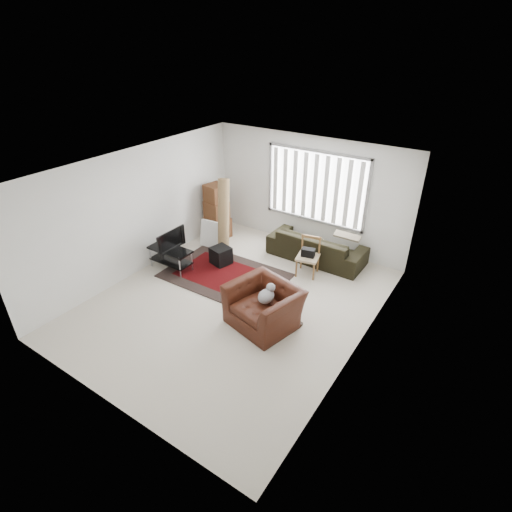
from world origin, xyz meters
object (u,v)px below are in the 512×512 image
Objects in this scene: tv_stand at (170,254)px; armchair at (264,303)px; side_chair at (308,255)px; sofa at (317,242)px; moving_boxes at (217,213)px.

armchair is (2.78, -0.49, 0.09)m from tv_stand.
side_chair is at bearing 107.47° from armchair.
moving_boxes is at bearing 7.94° from sofa.
sofa is at bearing 41.12° from tv_stand.
moving_boxes reaches higher than sofa.
armchair is at bearing -98.54° from side_chair.
moving_boxes is 3.75m from armchair.
armchair reaches higher than tv_stand.
moving_boxes reaches higher than side_chair.
moving_boxes is at bearing 94.31° from tv_stand.
moving_boxes is at bearing 155.05° from armchair.
side_chair is (2.80, -0.36, -0.18)m from moving_boxes.
moving_boxes is 2.69m from sofa.
side_chair is at bearing -7.30° from moving_boxes.
sofa is at bearing 88.42° from side_chair.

